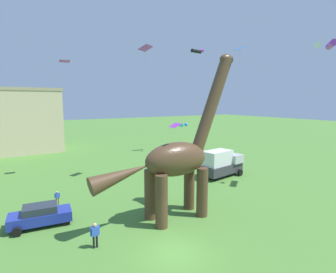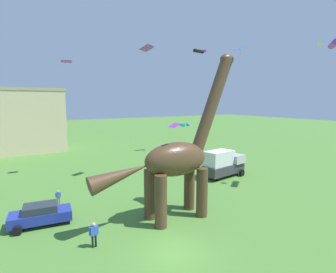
% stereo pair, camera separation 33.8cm
% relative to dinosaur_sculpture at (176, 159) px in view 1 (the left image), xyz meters
% --- Properties ---
extents(ground_plane, '(240.00, 240.00, 0.00)m').
position_rel_dinosaur_sculpture_xyz_m(ground_plane, '(-2.73, -3.98, -4.63)').
color(ground_plane, '#4C7F33').
extents(dinosaur_sculpture, '(12.25, 2.60, 12.81)m').
position_rel_dinosaur_sculpture_xyz_m(dinosaur_sculpture, '(0.00, 0.00, 0.00)').
color(dinosaur_sculpture, '#513823').
rests_on(dinosaur_sculpture, ground_plane).
extents(parked_sedan_left, '(4.38, 2.25, 1.55)m').
position_rel_dinosaur_sculpture_xyz_m(parked_sedan_left, '(-9.13, 3.98, -3.83)').
color(parked_sedan_left, navy).
rests_on(parked_sedan_left, ground_plane).
extents(parked_box_truck, '(5.86, 2.96, 3.20)m').
position_rel_dinosaur_sculpture_xyz_m(parked_box_truck, '(10.90, 6.57, -2.98)').
color(parked_box_truck, '#38383D').
rests_on(parked_box_truck, ground_plane).
extents(person_vendor_side, '(0.46, 0.20, 1.22)m').
position_rel_dinosaur_sculpture_xyz_m(person_vendor_side, '(-7.37, 7.61, -3.89)').
color(person_vendor_side, '#6B6056').
rests_on(person_vendor_side, ground_plane).
extents(person_strolling_adult, '(0.60, 0.27, 1.61)m').
position_rel_dinosaur_sculpture_xyz_m(person_strolling_adult, '(-6.63, -1.02, -3.66)').
color(person_strolling_adult, black).
rests_on(person_strolling_adult, ground_plane).
extents(kite_far_left, '(0.80, 1.03, 1.24)m').
position_rel_dinosaur_sculpture_xyz_m(kite_far_left, '(5.80, -0.60, 8.60)').
color(kite_far_left, '#287AE5').
extents(kite_trailing, '(2.24, 2.32, 0.65)m').
position_rel_dinosaur_sculpture_xyz_m(kite_trailing, '(16.53, -1.90, 9.82)').
color(kite_trailing, purple).
extents(kite_mid_center, '(0.68, 0.95, 0.30)m').
position_rel_dinosaur_sculpture_xyz_m(kite_mid_center, '(-0.29, -0.31, 2.62)').
color(kite_mid_center, purple).
extents(kite_near_high, '(1.72, 1.81, 0.51)m').
position_rel_dinosaur_sculpture_xyz_m(kite_near_high, '(10.15, 13.91, 1.09)').
color(kite_near_high, '#19B2B7').
extents(kite_near_low, '(2.17, 1.94, 0.62)m').
position_rel_dinosaur_sculpture_xyz_m(kite_near_low, '(17.74, 20.27, 12.72)').
color(kite_near_low, black).
extents(kite_high_right, '(1.99, 1.85, 2.13)m').
position_rel_dinosaur_sculpture_xyz_m(kite_high_right, '(3.05, 10.74, 10.19)').
color(kite_high_right, purple).
extents(kite_apex, '(1.27, 1.02, 0.18)m').
position_rel_dinosaur_sculpture_xyz_m(kite_apex, '(-4.48, 16.32, 8.89)').
color(kite_apex, purple).
extents(background_building_block, '(18.36, 9.14, 11.21)m').
position_rel_dinosaur_sculpture_xyz_m(background_building_block, '(-10.89, 37.18, 0.98)').
color(background_building_block, '#CCB78E').
rests_on(background_building_block, ground_plane).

